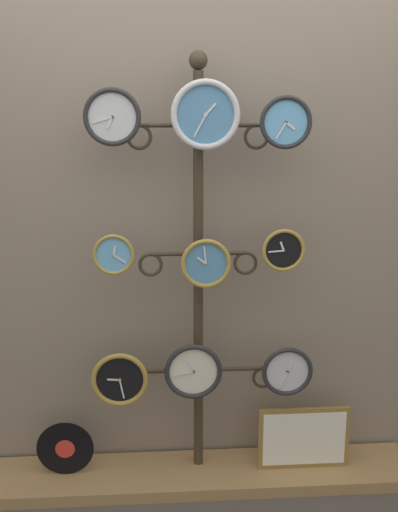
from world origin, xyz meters
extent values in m
cube|color=gray|center=(0.00, 0.57, 1.40)|extent=(4.40, 0.04, 2.80)
cube|color=#9E7A4C|center=(0.00, 0.35, 0.03)|extent=(2.20, 0.36, 0.06)
cylinder|color=#382D1E|center=(0.00, 0.41, 0.01)|extent=(0.33, 0.33, 0.02)
cylinder|color=#382D1E|center=(0.00, 0.41, 1.01)|extent=(0.05, 0.05, 1.99)
sphere|color=#382D1E|center=(0.00, 0.41, 2.05)|extent=(0.08, 0.08, 0.08)
cylinder|color=#382D1E|center=(-0.13, 0.41, 1.77)|extent=(0.27, 0.02, 0.02)
torus|color=#382D1E|center=(-0.27, 0.41, 1.72)|extent=(0.12, 0.02, 0.12)
cylinder|color=#382D1E|center=(0.13, 0.41, 1.77)|extent=(0.27, 0.02, 0.02)
torus|color=#382D1E|center=(0.27, 0.41, 1.72)|extent=(0.12, 0.02, 0.12)
cylinder|color=#382D1E|center=(-0.11, 0.41, 1.17)|extent=(0.23, 0.02, 0.02)
torus|color=#382D1E|center=(-0.23, 0.41, 1.12)|extent=(0.12, 0.02, 0.12)
cylinder|color=#382D1E|center=(0.11, 0.41, 1.17)|extent=(0.23, 0.02, 0.02)
torus|color=#382D1E|center=(0.23, 0.41, 1.12)|extent=(0.12, 0.02, 0.12)
cylinder|color=#382D1E|center=(-0.16, 0.41, 0.58)|extent=(0.33, 0.02, 0.02)
torus|color=#382D1E|center=(-0.33, 0.41, 0.53)|extent=(0.12, 0.02, 0.12)
cylinder|color=#382D1E|center=(0.16, 0.41, 0.58)|extent=(0.33, 0.02, 0.02)
torus|color=#382D1E|center=(0.33, 0.41, 0.53)|extent=(0.12, 0.02, 0.12)
cylinder|color=silver|center=(-0.38, 0.34, 1.81)|extent=(0.23, 0.02, 0.23)
torus|color=#262628|center=(-0.38, 0.32, 1.81)|extent=(0.25, 0.02, 0.25)
cylinder|color=#262628|center=(-0.38, 0.33, 1.81)|extent=(0.01, 0.01, 0.01)
cube|color=silver|center=(-0.39, 0.32, 1.78)|extent=(0.03, 0.00, 0.05)
cube|color=silver|center=(-0.42, 0.32, 1.80)|extent=(0.09, 0.00, 0.03)
cylinder|color=#4C84B2|center=(0.03, 0.33, 1.82)|extent=(0.28, 0.02, 0.28)
torus|color=silver|center=(0.03, 0.31, 1.82)|extent=(0.30, 0.03, 0.30)
cylinder|color=silver|center=(0.03, 0.31, 1.82)|extent=(0.02, 0.01, 0.02)
cube|color=silver|center=(0.05, 0.31, 1.84)|extent=(0.05, 0.00, 0.05)
cube|color=silver|center=(0.00, 0.31, 1.77)|extent=(0.06, 0.00, 0.10)
cylinder|color=#60A8DB|center=(0.38, 0.32, 1.78)|extent=(0.21, 0.02, 0.21)
torus|color=#262628|center=(0.38, 0.31, 1.78)|extent=(0.23, 0.02, 0.23)
cylinder|color=#262628|center=(0.38, 0.31, 1.78)|extent=(0.01, 0.01, 0.01)
cube|color=silver|center=(0.40, 0.31, 1.77)|extent=(0.05, 0.00, 0.04)
cube|color=silver|center=(0.36, 0.31, 1.75)|extent=(0.05, 0.00, 0.07)
cylinder|color=#60A8DB|center=(-0.39, 0.33, 1.20)|extent=(0.17, 0.02, 0.17)
torus|color=#A58438|center=(-0.39, 0.32, 1.20)|extent=(0.19, 0.02, 0.19)
cylinder|color=#A58438|center=(-0.39, 0.32, 1.20)|extent=(0.01, 0.01, 0.01)
cube|color=silver|center=(-0.39, 0.32, 1.22)|extent=(0.02, 0.00, 0.04)
cube|color=silver|center=(-0.37, 0.32, 1.18)|extent=(0.06, 0.00, 0.04)
cylinder|color=#4C84B2|center=(0.03, 0.31, 1.15)|extent=(0.21, 0.02, 0.21)
torus|color=#A58438|center=(0.03, 0.29, 1.15)|extent=(0.23, 0.02, 0.23)
cylinder|color=#A58438|center=(0.03, 0.29, 1.15)|extent=(0.01, 0.01, 0.01)
cube|color=silver|center=(0.01, 0.29, 1.17)|extent=(0.05, 0.00, 0.04)
cube|color=silver|center=(0.02, 0.29, 1.19)|extent=(0.02, 0.00, 0.08)
cylinder|color=black|center=(0.39, 0.35, 1.20)|extent=(0.19, 0.02, 0.19)
torus|color=#A58438|center=(0.39, 0.33, 1.20)|extent=(0.20, 0.02, 0.20)
cylinder|color=#A58438|center=(0.39, 0.33, 1.20)|extent=(0.01, 0.01, 0.01)
cube|color=silver|center=(0.39, 0.33, 1.22)|extent=(0.02, 0.00, 0.04)
cube|color=silver|center=(0.36, 0.33, 1.20)|extent=(0.07, 0.00, 0.01)
cylinder|color=black|center=(-0.38, 0.32, 0.58)|extent=(0.25, 0.02, 0.25)
torus|color=#A58438|center=(-0.38, 0.31, 0.58)|extent=(0.27, 0.02, 0.27)
cylinder|color=#A58438|center=(-0.38, 0.31, 0.58)|extent=(0.01, 0.01, 0.01)
cube|color=silver|center=(-0.41, 0.31, 0.59)|extent=(0.06, 0.00, 0.01)
cube|color=silver|center=(-0.37, 0.31, 0.54)|extent=(0.02, 0.00, 0.10)
cylinder|color=silver|center=(-0.03, 0.32, 0.62)|extent=(0.25, 0.02, 0.25)
torus|color=#262628|center=(-0.03, 0.30, 0.62)|extent=(0.28, 0.03, 0.28)
cylinder|color=#262628|center=(-0.03, 0.30, 0.62)|extent=(0.02, 0.01, 0.02)
cube|color=silver|center=(-0.04, 0.30, 0.65)|extent=(0.03, 0.00, 0.06)
cube|color=silver|center=(-0.08, 0.30, 0.61)|extent=(0.10, 0.00, 0.02)
cylinder|color=silver|center=(0.43, 0.31, 0.60)|extent=(0.23, 0.02, 0.23)
torus|color=#262628|center=(0.43, 0.30, 0.60)|extent=(0.25, 0.02, 0.25)
cylinder|color=#262628|center=(0.43, 0.30, 0.60)|extent=(0.01, 0.01, 0.01)
cube|color=silver|center=(0.43, 0.30, 0.63)|extent=(0.02, 0.00, 0.05)
cube|color=silver|center=(0.41, 0.29, 0.57)|extent=(0.05, 0.00, 0.08)
cylinder|color=black|center=(-0.67, 0.36, 0.20)|extent=(0.28, 0.01, 0.28)
cylinder|color=red|center=(-0.67, 0.35, 0.20)|extent=(0.10, 0.00, 0.10)
cube|color=olive|center=(0.53, 0.34, 0.22)|extent=(0.46, 0.02, 0.33)
cube|color=white|center=(0.53, 0.32, 0.22)|extent=(0.42, 0.00, 0.28)
camera|label=1|loc=(-0.19, -2.35, 1.82)|focal=42.00mm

